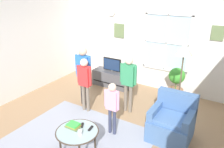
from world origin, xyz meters
TOP-DOWN VIEW (x-y plane):
  - ground_plane at (0.00, 0.00)m, footprint 5.86×6.07m
  - back_wall at (0.01, 2.79)m, footprint 5.26×0.17m
  - area_rug at (-0.18, -0.24)m, footprint 2.57×2.03m
  - tv_stand at (-0.92, 2.20)m, footprint 1.14×0.43m
  - television at (-0.92, 2.20)m, footprint 0.55×0.08m
  - armchair at (1.30, 0.75)m, footprint 0.76×0.74m
  - coffee_table at (0.04, -0.51)m, footprint 0.74×0.74m
  - book_stack at (-0.09, -0.46)m, footprint 0.27×0.17m
  - cup at (0.15, -0.57)m, footprint 0.07×0.07m
  - remote_near_books at (0.20, -0.34)m, footprint 0.06×0.14m
  - remote_near_cup at (0.02, -0.35)m, footprint 0.10×0.14m
  - person_pink_shirt at (0.27, 0.26)m, footprint 0.33×0.15m
  - person_red_shirt at (-0.71, 0.69)m, footprint 0.38×0.17m
  - person_blue_shirt at (-0.92, 0.92)m, footprint 0.44×0.20m
  - person_green_shirt at (0.14, 1.17)m, footprint 0.41×0.18m
  - potted_plant_by_window at (0.89, 2.37)m, footprint 0.41×0.41m
  - floor_lamp at (1.24, 1.30)m, footprint 0.32×0.32m

SIDE VIEW (x-z plane):
  - ground_plane at x=0.00m, z-range -0.02..0.00m
  - area_rug at x=-0.18m, z-range 0.00..0.01m
  - tv_stand at x=-0.92m, z-range 0.00..0.45m
  - armchair at x=1.30m, z-range -0.11..0.76m
  - coffee_table at x=0.04m, z-range 0.19..0.63m
  - potted_plant_by_window at x=0.89m, z-range 0.02..0.86m
  - remote_near_books at x=0.20m, z-range 0.44..0.46m
  - remote_near_cup at x=0.02m, z-range 0.44..0.46m
  - book_stack at x=-0.09m, z-range 0.44..0.51m
  - cup at x=0.15m, z-range 0.44..0.53m
  - television at x=-0.92m, z-range 0.46..0.86m
  - person_pink_shirt at x=0.27m, z-range 0.14..1.22m
  - person_red_shirt at x=-0.71m, z-range 0.16..1.44m
  - person_green_shirt at x=0.14m, z-range 0.17..1.52m
  - person_blue_shirt at x=-0.92m, z-range 0.18..1.64m
  - back_wall at x=0.01m, z-range 0.00..2.74m
  - floor_lamp at x=1.24m, z-range 0.59..2.32m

